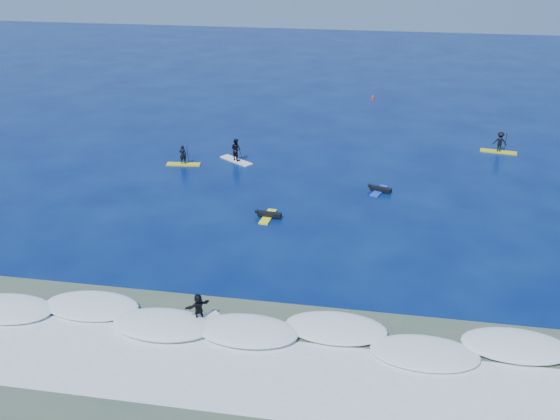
% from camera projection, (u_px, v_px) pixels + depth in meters
% --- Properties ---
extents(ground, '(160.00, 160.00, 0.00)m').
position_uv_depth(ground, '(268.00, 233.00, 38.16)').
color(ground, '#031149').
rests_on(ground, ground).
extents(shallow_water, '(90.00, 13.00, 0.01)m').
position_uv_depth(shallow_water, '(204.00, 385.00, 25.64)').
color(shallow_water, '#3E5544').
rests_on(shallow_water, ground).
extents(breaking_wave, '(40.00, 6.00, 0.30)m').
position_uv_depth(breaking_wave, '(228.00, 328.00, 29.22)').
color(breaking_wave, white).
rests_on(breaking_wave, ground).
extents(whitewater, '(34.00, 5.00, 0.02)m').
position_uv_depth(whitewater, '(211.00, 369.00, 26.53)').
color(whitewater, silver).
rests_on(whitewater, ground).
extents(sup_paddler_left, '(2.68, 0.94, 1.84)m').
position_uv_depth(sup_paddler_left, '(183.00, 158.00, 48.60)').
color(sup_paddler_left, yellow).
rests_on(sup_paddler_left, ground).
extents(sup_paddler_center, '(2.96, 2.39, 2.16)m').
position_uv_depth(sup_paddler_center, '(236.00, 152.00, 49.26)').
color(sup_paddler_center, white).
rests_on(sup_paddler_center, ground).
extents(sup_paddler_right, '(2.96, 1.16, 2.02)m').
position_uv_depth(sup_paddler_right, '(500.00, 143.00, 51.17)').
color(sup_paddler_right, yellow).
rests_on(sup_paddler_right, ground).
extents(prone_paddler_near, '(1.78, 2.28, 0.47)m').
position_uv_depth(prone_paddler_near, '(268.00, 215.00, 40.09)').
color(prone_paddler_near, '#F1F61A').
rests_on(prone_paddler_near, ground).
extents(prone_paddler_far, '(1.71, 2.26, 0.46)m').
position_uv_depth(prone_paddler_far, '(379.00, 190.00, 43.91)').
color(prone_paddler_far, blue).
rests_on(prone_paddler_far, ground).
extents(wave_surfer, '(1.86, 1.78, 1.46)m').
position_uv_depth(wave_surfer, '(199.00, 309.00, 29.21)').
color(wave_surfer, silver).
rests_on(wave_surfer, breaking_wave).
extents(marker_buoy, '(0.26, 0.26, 0.61)m').
position_uv_depth(marker_buoy, '(373.00, 98.00, 66.44)').
color(marker_buoy, '#FA3016').
rests_on(marker_buoy, ground).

